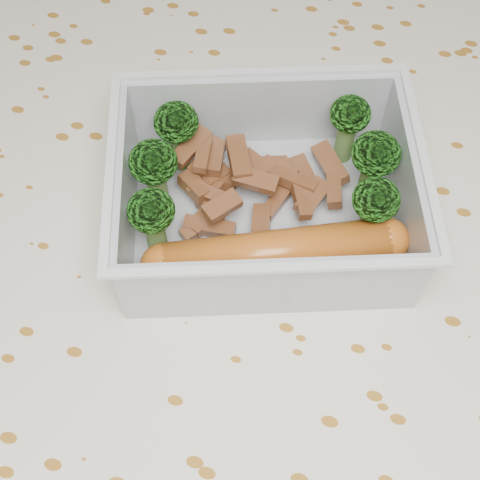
# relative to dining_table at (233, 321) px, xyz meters

# --- Properties ---
(dining_table) EXTENTS (1.40, 0.90, 0.75)m
(dining_table) POSITION_rel_dining_table_xyz_m (0.00, 0.00, 0.00)
(dining_table) COLOR brown
(dining_table) RESTS_ON ground
(tablecloth) EXTENTS (1.46, 0.96, 0.19)m
(tablecloth) POSITION_rel_dining_table_xyz_m (0.00, 0.00, 0.05)
(tablecloth) COLOR silver
(tablecloth) RESTS_ON dining_table
(lunch_container) EXTENTS (0.22, 0.19, 0.06)m
(lunch_container) POSITION_rel_dining_table_xyz_m (0.01, 0.04, 0.11)
(lunch_container) COLOR silver
(lunch_container) RESTS_ON tablecloth
(broccoli_florets) EXTENTS (0.16, 0.13, 0.05)m
(broccoli_florets) POSITION_rel_dining_table_xyz_m (0.01, 0.05, 0.13)
(broccoli_florets) COLOR #608C3F
(broccoli_florets) RESTS_ON lunch_container
(meat_pile) EXTENTS (0.12, 0.09, 0.03)m
(meat_pile) POSITION_rel_dining_table_xyz_m (-0.00, 0.05, 0.11)
(meat_pile) COLOR brown
(meat_pile) RESTS_ON lunch_container
(sausage) EXTENTS (0.15, 0.08, 0.03)m
(sausage) POSITION_rel_dining_table_xyz_m (0.03, 0.00, 0.11)
(sausage) COLOR #AE5718
(sausage) RESTS_ON lunch_container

